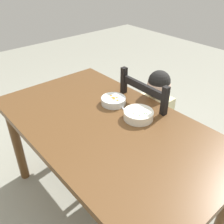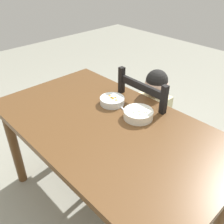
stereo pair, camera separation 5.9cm
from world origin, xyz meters
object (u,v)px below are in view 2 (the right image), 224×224
at_px(spoon, 122,107).
at_px(bowl_of_peas, 138,114).
at_px(dining_table, 107,136).
at_px(dining_chair, 150,129).
at_px(bowl_of_carrots, 112,101).
at_px(child_figure, 152,111).

bearing_deg(spoon, bowl_of_peas, -2.81).
xyz_separation_m(dining_table, spoon, (-0.07, 0.19, 0.10)).
bearing_deg(dining_chair, spoon, -96.38).
bearing_deg(spoon, dining_table, -70.91).
height_order(bowl_of_peas, bowl_of_carrots, bowl_of_peas).
relative_size(dining_table, dining_chair, 1.60).
bearing_deg(child_figure, spoon, -96.72).
height_order(dining_chair, spoon, dining_chair).
xyz_separation_m(child_figure, bowl_of_carrots, (-0.12, -0.29, 0.16)).
height_order(dining_table, dining_chair, dining_chair).
relative_size(dining_table, spoon, 11.00).
bearing_deg(bowl_of_peas, bowl_of_carrots, 179.99).
bearing_deg(dining_chair, child_figure, -68.77).
bearing_deg(bowl_of_carrots, child_figure, 68.15).
distance_m(dining_table, dining_chair, 0.52).
xyz_separation_m(bowl_of_carrots, spoon, (0.08, 0.01, -0.02)).
xyz_separation_m(dining_chair, bowl_of_carrots, (-0.12, -0.30, 0.33)).
distance_m(dining_chair, spoon, 0.42).
distance_m(child_figure, bowl_of_peas, 0.35).
bearing_deg(child_figure, bowl_of_carrots, -111.85).
bearing_deg(spoon, child_figure, 83.28).
height_order(dining_table, child_figure, child_figure).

